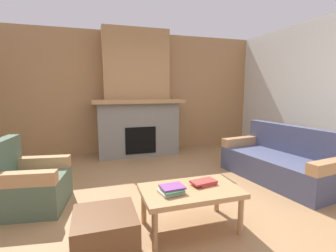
{
  "coord_description": "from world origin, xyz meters",
  "views": [
    {
      "loc": [
        -0.94,
        -2.66,
        1.43
      ],
      "look_at": [
        0.21,
        1.0,
        0.85
      ],
      "focal_mm": 25.87,
      "sensor_mm": 36.0,
      "label": 1
    }
  ],
  "objects": [
    {
      "name": "coffee_table",
      "position": [
        -0.02,
        -0.49,
        0.38
      ],
      "size": [
        1.0,
        0.6,
        0.43
      ],
      "color": "tan",
      "rests_on": "ground"
    },
    {
      "name": "book_stack_center",
      "position": [
        0.16,
        -0.44,
        0.45
      ],
      "size": [
        0.29,
        0.19,
        0.05
      ],
      "color": "#B23833",
      "rests_on": "coffee_table"
    },
    {
      "name": "wall_back_wood_panel",
      "position": [
        0.0,
        3.0,
        1.35
      ],
      "size": [
        6.0,
        0.12,
        2.7
      ],
      "primitive_type": "cube",
      "color": "#A87A4C",
      "rests_on": "ground"
    },
    {
      "name": "couch",
      "position": [
        1.88,
        0.35,
        0.29
      ],
      "size": [
        1.08,
        1.9,
        0.85
      ],
      "color": "#474C6B",
      "rests_on": "ground"
    },
    {
      "name": "ottoman",
      "position": [
        -0.88,
        -0.69,
        0.2
      ],
      "size": [
        0.52,
        0.52,
        0.4
      ],
      "primitive_type": "cube",
      "color": "brown",
      "rests_on": "ground"
    },
    {
      "name": "book_stack_near_edge",
      "position": [
        -0.24,
        -0.54,
        0.47
      ],
      "size": [
        0.26,
        0.22,
        0.07
      ],
      "color": "beige",
      "rests_on": "coffee_table"
    },
    {
      "name": "fireplace",
      "position": [
        0.0,
        2.62,
        1.16
      ],
      "size": [
        1.9,
        0.82,
        2.7
      ],
      "color": "gray",
      "rests_on": "ground"
    },
    {
      "name": "armchair",
      "position": [
        -1.72,
        0.5,
        0.29
      ],
      "size": [
        0.86,
        0.86,
        0.85
      ],
      "color": "#4C604C",
      "rests_on": "ground"
    },
    {
      "name": "ground",
      "position": [
        0.0,
        0.0,
        0.0
      ],
      "size": [
        9.0,
        9.0,
        0.0
      ],
      "primitive_type": "plane",
      "color": "#9E754C"
    }
  ]
}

